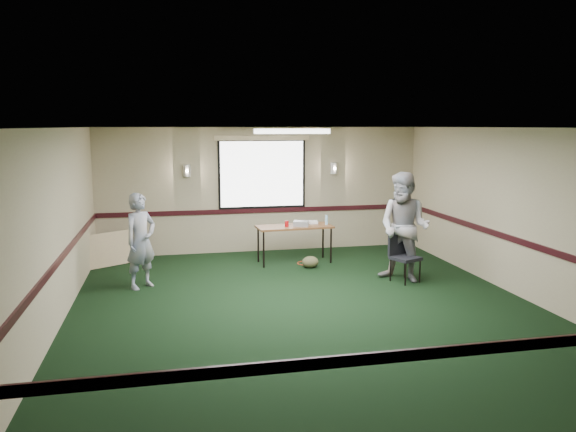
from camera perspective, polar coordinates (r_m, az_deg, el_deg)
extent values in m
plane|color=black|center=(8.65, 1.82, -9.22)|extent=(8.00, 8.00, 0.00)
plane|color=tan|center=(12.21, -2.65, 2.67)|extent=(7.00, 0.00, 7.00)
plane|color=tan|center=(4.64, 13.95, -8.37)|extent=(7.00, 0.00, 7.00)
plane|color=tan|center=(8.23, -22.52, -1.19)|extent=(0.00, 8.00, 8.00)
plane|color=tan|center=(9.77, 22.22, 0.37)|extent=(0.00, 8.00, 8.00)
plane|color=white|center=(8.21, 1.92, 8.96)|extent=(8.00, 8.00, 0.00)
cube|color=black|center=(12.25, -2.62, 0.57)|extent=(7.00, 0.03, 0.10)
cube|color=black|center=(4.81, 13.66, -13.44)|extent=(7.00, 0.03, 0.10)
cube|color=black|center=(8.31, -22.23, -4.24)|extent=(0.03, 8.00, 0.10)
cube|color=black|center=(9.83, 21.99, -2.23)|extent=(0.03, 8.00, 0.10)
cube|color=black|center=(12.15, -2.64, 4.29)|extent=(1.90, 0.01, 1.50)
cube|color=white|center=(12.14, -2.64, 4.29)|extent=(1.80, 0.02, 1.40)
cube|color=beige|center=(12.10, -2.67, 7.93)|extent=(2.05, 0.08, 0.10)
cylinder|color=silver|center=(11.95, -10.23, 4.56)|extent=(0.16, 0.16, 0.25)
cylinder|color=silver|center=(12.47, 4.68, 4.86)|extent=(0.16, 0.16, 0.25)
cube|color=white|center=(9.18, 0.40, 8.61)|extent=(1.20, 0.32, 0.08)
cube|color=#5A3319|center=(11.21, 0.66, -1.10)|extent=(1.54, 0.70, 0.04)
cylinder|color=black|center=(10.88, -2.48, -3.44)|extent=(0.04, 0.04, 0.71)
cylinder|color=black|center=(11.27, 4.39, -3.02)|extent=(0.04, 0.04, 0.71)
cylinder|color=black|center=(11.34, -3.05, -2.93)|extent=(0.04, 0.04, 0.71)
cylinder|color=black|center=(11.72, 3.58, -2.54)|extent=(0.04, 0.04, 0.71)
cube|color=#94949C|center=(11.18, 1.35, -0.76)|extent=(0.36, 0.33, 0.10)
cube|color=white|center=(11.47, 2.45, -0.63)|extent=(0.24, 0.20, 0.06)
cylinder|color=#AF0B10|center=(11.10, -0.13, -0.79)|extent=(0.08, 0.08, 0.12)
cylinder|color=#98D2F9|center=(11.36, 3.93, -0.40)|extent=(0.06, 0.06, 0.19)
ellipsoid|color=#434226|center=(10.92, 2.28, -4.69)|extent=(0.38, 0.33, 0.23)
torus|color=#B63416|center=(11.27, 1.80, -4.81)|extent=(0.35, 0.35, 0.02)
cube|color=tan|center=(11.65, -16.84, -3.11)|extent=(1.19, 0.85, 0.66)
cube|color=black|center=(10.10, 11.85, -4.22)|extent=(0.56, 0.56, 0.06)
cube|color=black|center=(10.19, 11.05, -2.72)|extent=(0.41, 0.21, 0.43)
cylinder|color=black|center=(9.91, 11.85, -5.83)|extent=(0.03, 0.03, 0.40)
cylinder|color=black|center=(10.17, 13.25, -5.50)|extent=(0.03, 0.03, 0.40)
cylinder|color=black|center=(10.15, 10.37, -5.43)|extent=(0.03, 0.03, 0.40)
cylinder|color=black|center=(10.40, 11.78, -5.11)|extent=(0.03, 0.03, 0.40)
imported|color=#3F568B|center=(9.77, -14.73, -2.46)|extent=(0.70, 0.68, 1.62)
imported|color=#7B9BC0|center=(10.05, 11.75, -1.13)|extent=(1.18, 1.18, 1.93)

